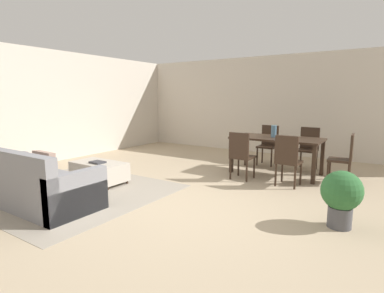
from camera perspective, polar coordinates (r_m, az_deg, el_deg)
ground_plane at (r=4.50m, az=-2.63°, el=-11.29°), size 10.80×10.80×0.00m
wall_back at (r=8.77m, az=17.02°, el=7.33°), size 9.00×0.12×2.70m
wall_left at (r=8.00m, az=-27.63°, el=6.55°), size 0.12×11.00×2.70m
area_rug at (r=5.59m, az=-21.58°, el=-7.78°), size 3.00×2.80×0.01m
couch at (r=5.14m, az=-27.79°, el=-6.35°), size 2.17×0.90×0.86m
ottoman_table at (r=5.93m, az=-16.90°, el=-4.38°), size 1.04×0.56×0.39m
dining_table at (r=6.50m, az=15.51°, el=0.87°), size 1.77×0.90×0.76m
dining_chair_near_left at (r=5.89m, az=9.10°, el=-1.23°), size 0.41×0.41×0.92m
dining_chair_near_right at (r=5.62m, az=17.40°, el=-2.04°), size 0.41×0.41×0.92m
dining_chair_far_left at (r=7.40m, az=14.06°, el=0.72°), size 0.40×0.40×0.92m
dining_chair_far_right at (r=7.17m, az=20.87°, el=0.12°), size 0.41×0.41×0.92m
dining_chair_head_east at (r=6.22m, az=26.66°, el=-1.55°), size 0.42×0.42×0.92m
vase_centerpiece at (r=6.49m, az=15.00°, el=2.76°), size 0.11×0.11×0.24m
book_on_ottoman at (r=5.82m, az=-17.21°, el=-2.82°), size 0.27×0.21×0.03m
potted_plant at (r=4.13m, az=26.09°, el=-8.07°), size 0.48×0.48×0.71m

